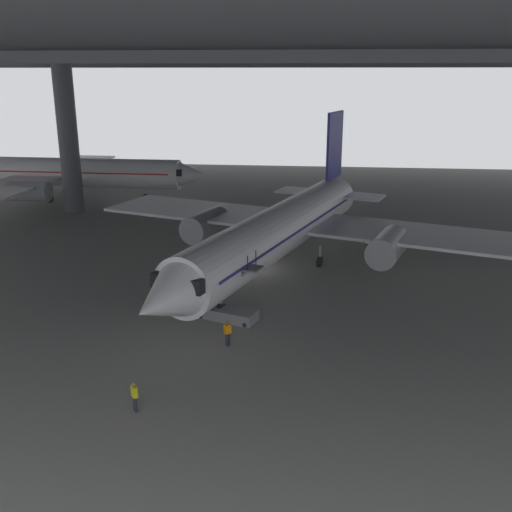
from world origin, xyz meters
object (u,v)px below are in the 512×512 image
crew_worker_by_stairs (228,332)px  crew_worker_near_nose (135,395)px  airplane_main (282,228)px  baggage_tug (378,239)px  boarding_stairs (228,308)px  airplane_distant (71,172)px

crew_worker_by_stairs → crew_worker_near_nose: bearing=-114.2°
airplane_main → baggage_tug: size_ratio=14.98×
boarding_stairs → airplane_distant: size_ratio=0.14×
airplane_main → baggage_tug: 12.16m
boarding_stairs → baggage_tug: boarding_stairs is taller
crew_worker_by_stairs → baggage_tug: size_ratio=0.64×
boarding_stairs → airplane_distant: bearing=125.7°
crew_worker_near_nose → crew_worker_by_stairs: size_ratio=0.99×
crew_worker_near_nose → crew_worker_by_stairs: crew_worker_by_stairs is taller
crew_worker_near_nose → crew_worker_by_stairs: (3.31, 7.36, 0.01)m
crew_worker_near_nose → airplane_distant: (-22.51, 46.32, 2.48)m
crew_worker_near_nose → baggage_tug: bearing=64.7°
boarding_stairs → crew_worker_near_nose: boarding_stairs is taller
crew_worker_by_stairs → baggage_tug: 24.65m
boarding_stairs → baggage_tug: (11.23, 18.36, -0.21)m
boarding_stairs → airplane_main: bearing=74.6°
boarding_stairs → baggage_tug: size_ratio=1.92×
baggage_tug → crew_worker_by_stairs: bearing=-115.6°
airplane_main → airplane_distant: bearing=138.3°
crew_worker_by_stairs → airplane_distant: size_ratio=0.05×
baggage_tug → airplane_distant: bearing=155.3°
crew_worker_by_stairs → baggage_tug: bearing=64.4°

